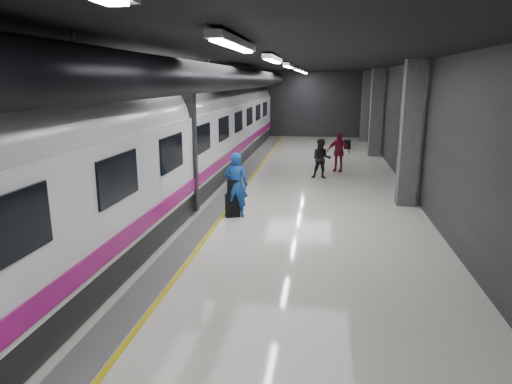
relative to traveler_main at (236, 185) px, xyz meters
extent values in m
plane|color=silver|center=(0.55, 0.09, -0.95)|extent=(40.00, 40.00, 0.00)
cube|color=black|center=(0.55, 0.09, 3.55)|extent=(10.00, 40.00, 0.02)
cube|color=#28282B|center=(0.55, 20.09, 1.30)|extent=(10.00, 0.02, 4.50)
cube|color=#28282B|center=(-4.45, 0.09, 1.30)|extent=(0.02, 40.00, 4.50)
cube|color=#28282B|center=(5.55, 0.09, 1.30)|extent=(0.02, 40.00, 4.50)
cube|color=slate|center=(-0.80, 0.09, -0.94)|extent=(0.65, 39.80, 0.01)
cube|color=yellow|center=(-0.40, 0.09, -0.94)|extent=(0.10, 39.80, 0.01)
cylinder|color=black|center=(-0.75, 0.09, 3.00)|extent=(0.80, 38.00, 0.80)
cube|color=silver|center=(1.15, -5.91, 3.45)|extent=(0.22, 2.60, 0.10)
cube|color=silver|center=(1.15, -0.91, 3.45)|extent=(0.22, 2.60, 0.10)
cube|color=silver|center=(1.15, 4.09, 3.45)|extent=(0.22, 2.60, 0.10)
cube|color=silver|center=(1.15, 9.09, 3.45)|extent=(0.22, 2.60, 0.10)
cube|color=silver|center=(1.15, 14.09, 3.45)|extent=(0.22, 2.60, 0.10)
cube|color=silver|center=(1.15, 18.09, 3.45)|extent=(0.22, 2.60, 0.10)
cube|color=#515154|center=(5.10, 2.09, 1.30)|extent=(0.55, 0.55, 4.50)
cube|color=#515154|center=(5.10, 12.09, 1.30)|extent=(0.55, 0.55, 4.50)
cube|color=#515154|center=(5.10, 18.09, 1.30)|extent=(0.55, 0.55, 4.50)
cube|color=black|center=(-2.70, 0.09, -0.60)|extent=(2.80, 38.00, 0.60)
cube|color=white|center=(-2.70, 0.09, 0.80)|extent=(2.90, 38.00, 2.20)
cylinder|color=white|center=(-2.70, 0.09, 1.75)|extent=(2.80, 38.00, 2.80)
cube|color=#9A0E6A|center=(-1.23, 0.09, 0.00)|extent=(0.04, 38.00, 0.35)
cube|color=black|center=(-2.70, 0.09, 1.05)|extent=(3.05, 0.25, 3.80)
cube|color=black|center=(-1.23, -7.91, 1.20)|extent=(0.05, 1.60, 0.85)
cube|color=black|center=(-1.23, -4.91, 1.20)|extent=(0.05, 1.60, 0.85)
cube|color=black|center=(-1.23, -1.91, 1.20)|extent=(0.05, 1.60, 0.85)
cube|color=black|center=(-1.23, 1.09, 1.20)|extent=(0.05, 1.60, 0.85)
cube|color=black|center=(-1.23, 4.09, 1.20)|extent=(0.05, 1.60, 0.85)
cube|color=black|center=(-1.23, 7.09, 1.20)|extent=(0.05, 1.60, 0.85)
cube|color=black|center=(-1.23, 10.09, 1.20)|extent=(0.05, 1.60, 0.85)
cube|color=black|center=(-1.23, 13.09, 1.20)|extent=(0.05, 1.60, 0.85)
cube|color=black|center=(-1.23, 16.09, 1.20)|extent=(0.05, 1.60, 0.85)
imported|color=blue|center=(0.00, 0.00, 0.00)|extent=(0.70, 0.46, 1.90)
cube|color=black|center=(-0.10, -0.04, -0.61)|extent=(0.48, 0.39, 0.67)
cube|color=black|center=(-0.08, -0.04, -0.06)|extent=(0.36, 0.26, 0.44)
imported|color=black|center=(2.40, 5.75, -0.14)|extent=(0.79, 0.61, 1.61)
imported|color=maroon|center=(3.12, 7.44, -0.09)|extent=(1.08, 0.68, 1.71)
cube|color=black|center=(3.84, 14.30, -0.69)|extent=(0.40, 0.32, 0.51)
camera|label=1|loc=(2.45, -12.61, 2.92)|focal=32.00mm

